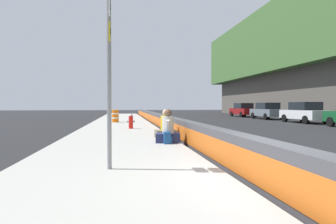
# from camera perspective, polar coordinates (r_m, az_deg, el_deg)

# --- Properties ---
(ground_plane) EXTENTS (160.00, 160.00, 0.00)m
(ground_plane) POSITION_cam_1_polar(r_m,az_deg,el_deg) (5.54, 18.12, -13.97)
(ground_plane) COLOR #232326
(ground_plane) RESTS_ON ground
(sidewalk_strip) EXTENTS (80.00, 4.40, 0.14)m
(sidewalk_strip) POSITION_cam_1_polar(r_m,az_deg,el_deg) (4.97, -11.36, -14.92)
(sidewalk_strip) COLOR #A8A59E
(sidewalk_strip) RESTS_ON ground_plane
(jersey_barrier) EXTENTS (76.00, 0.45, 0.85)m
(jersey_barrier) POSITION_cam_1_polar(r_m,az_deg,el_deg) (5.45, 18.11, -9.67)
(jersey_barrier) COLOR #47474C
(jersey_barrier) RESTS_ON ground_plane
(route_sign_post) EXTENTS (0.44, 0.09, 3.60)m
(route_sign_post) POSITION_cam_1_polar(r_m,az_deg,el_deg) (6.08, -11.55, 8.43)
(route_sign_post) COLOR gray
(route_sign_post) RESTS_ON sidewalk_strip
(fire_hydrant) EXTENTS (0.26, 0.46, 0.88)m
(fire_hydrant) POSITION_cam_1_polar(r_m,az_deg,el_deg) (16.26, -7.38, -1.71)
(fire_hydrant) COLOR red
(fire_hydrant) RESTS_ON sidewalk_strip
(seated_person_foreground) EXTENTS (0.86, 0.96, 1.18)m
(seated_person_foreground) POSITION_cam_1_polar(r_m,az_deg,el_deg) (10.26, 0.01, -3.94)
(seated_person_foreground) COLOR #23284C
(seated_person_foreground) RESTS_ON sidewalk_strip
(seated_person_middle) EXTENTS (0.73, 0.85, 1.14)m
(seated_person_middle) POSITION_cam_1_polar(r_m,az_deg,el_deg) (11.66, -0.50, -3.36)
(seated_person_middle) COLOR #706651
(seated_person_middle) RESTS_ON sidewalk_strip
(backpack) EXTENTS (0.32, 0.28, 0.40)m
(backpack) POSITION_cam_1_polar(r_m,az_deg,el_deg) (9.87, -0.14, -5.17)
(backpack) COLOR navy
(backpack) RESTS_ON sidewalk_strip
(construction_barrel) EXTENTS (0.54, 0.54, 0.95)m
(construction_barrel) POSITION_cam_1_polar(r_m,az_deg,el_deg) (22.47, -10.39, -0.79)
(construction_barrel) COLOR orange
(construction_barrel) RESTS_ON sidewalk_strip
(parked_car_fourth) EXTENTS (4.52, 1.98, 1.71)m
(parked_car_fourth) POSITION_cam_1_polar(r_m,az_deg,el_deg) (26.06, 25.42, -0.07)
(parked_car_fourth) COLOR silver
(parked_car_fourth) RESTS_ON ground_plane
(parked_car_midline) EXTENTS (4.52, 1.99, 1.71)m
(parked_car_midline) POSITION_cam_1_polar(r_m,az_deg,el_deg) (31.48, 19.05, 0.22)
(parked_car_midline) COLOR slate
(parked_car_midline) RESTS_ON ground_plane
(parked_car_far) EXTENTS (4.55, 2.05, 1.71)m
(parked_car_far) POSITION_cam_1_polar(r_m,az_deg,el_deg) (36.94, 14.66, 0.41)
(parked_car_far) COLOR maroon
(parked_car_far) RESTS_ON ground_plane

